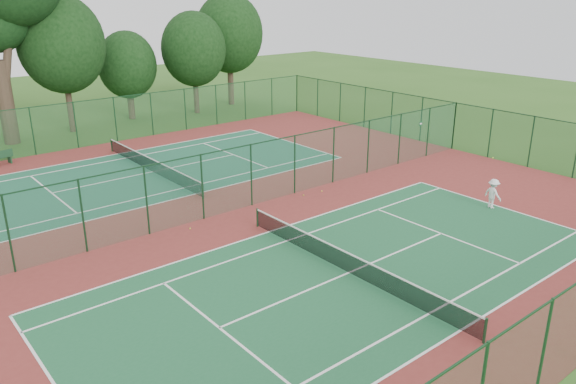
% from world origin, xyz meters
% --- Properties ---
extents(ground, '(120.00, 120.00, 0.00)m').
position_xyz_m(ground, '(0.00, 0.00, 0.00)').
color(ground, '#2F5A1C').
rests_on(ground, ground).
extents(red_pad, '(40.00, 36.00, 0.01)m').
position_xyz_m(red_pad, '(0.00, 0.00, 0.01)').
color(red_pad, maroon).
rests_on(red_pad, ground).
extents(court_near, '(23.77, 10.97, 0.01)m').
position_xyz_m(court_near, '(0.00, -9.00, 0.01)').
color(court_near, '#1C5833').
rests_on(court_near, red_pad).
extents(court_far, '(23.77, 10.97, 0.01)m').
position_xyz_m(court_far, '(0.00, 9.00, 0.01)').
color(court_far, '#1C593D').
rests_on(court_far, red_pad).
extents(fence_north, '(40.00, 0.09, 3.50)m').
position_xyz_m(fence_north, '(0.00, 18.00, 1.76)').
color(fence_north, '#1B532B').
rests_on(fence_north, ground).
extents(fence_south, '(40.00, 0.09, 3.50)m').
position_xyz_m(fence_south, '(0.00, -18.00, 1.76)').
color(fence_south, '#194C2B').
rests_on(fence_south, ground).
extents(fence_east, '(0.09, 36.00, 3.50)m').
position_xyz_m(fence_east, '(20.00, 0.00, 1.76)').
color(fence_east, '#1B532C').
rests_on(fence_east, ground).
extents(fence_divider, '(40.00, 0.09, 3.50)m').
position_xyz_m(fence_divider, '(0.00, 0.00, 1.76)').
color(fence_divider, '#1B5237').
rests_on(fence_divider, ground).
extents(tennis_net_near, '(0.10, 12.90, 0.97)m').
position_xyz_m(tennis_net_near, '(0.00, -9.00, 0.54)').
color(tennis_net_near, '#163E21').
rests_on(tennis_net_near, ground).
extents(tennis_net_far, '(0.10, 12.90, 0.97)m').
position_xyz_m(tennis_net_far, '(0.00, 9.00, 0.54)').
color(tennis_net_far, '#163D1E').
rests_on(tennis_net_far, ground).
extents(player_near, '(0.77, 1.14, 1.64)m').
position_xyz_m(player_near, '(11.38, -8.63, 0.84)').
color(player_near, silver).
rests_on(player_near, court_near).
extents(bench, '(1.74, 0.85, 1.03)m').
position_xyz_m(bench, '(-7.23, 16.83, 0.54)').
color(bench, '#13381E').
rests_on(bench, red_pad).
extents(stray_ball_a, '(0.07, 0.07, 0.07)m').
position_xyz_m(stray_ball_a, '(6.00, -0.85, 0.05)').
color(stray_ball_a, yellow).
rests_on(stray_ball_a, red_pad).
extents(stray_ball_b, '(0.07, 0.07, 0.07)m').
position_xyz_m(stray_ball_b, '(4.71, -0.69, 0.05)').
color(stray_ball_b, '#B5C62E').
rests_on(stray_ball_b, red_pad).
extents(stray_ball_c, '(0.07, 0.07, 0.07)m').
position_xyz_m(stray_ball_c, '(-2.79, -0.74, 0.05)').
color(stray_ball_c, '#BEDE33').
rests_on(stray_ball_c, red_pad).
extents(evergreen_row, '(39.00, 5.00, 12.00)m').
position_xyz_m(evergreen_row, '(0.50, 24.25, 0.00)').
color(evergreen_row, black).
rests_on(evergreen_row, ground).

